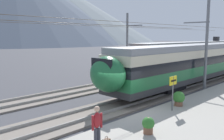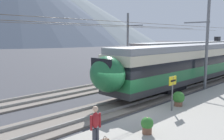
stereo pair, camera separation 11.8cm
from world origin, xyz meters
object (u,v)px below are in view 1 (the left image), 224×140
(train_far_track, at_px, (201,52))
(platform_sign, at_px, (173,85))
(potted_plant_by_shelter, at_px, (148,124))
(catenary_mast_mid, at_px, (205,40))
(potted_plant_platform_edge, at_px, (179,98))
(passenger_walking, at_px, (97,125))
(catenary_mast_far_side, at_px, (128,44))
(train_near_platform, at_px, (213,58))

(train_far_track, height_order, platform_sign, train_far_track)
(train_far_track, distance_m, potted_plant_by_shelter, 28.30)
(catenary_mast_mid, relative_size, potted_plant_platform_edge, 41.69)
(platform_sign, height_order, passenger_walking, platform_sign)
(passenger_walking, bearing_deg, train_far_track, 17.67)
(catenary_mast_far_side, height_order, platform_sign, catenary_mast_far_side)
(potted_plant_by_shelter, bearing_deg, catenary_mast_mid, 12.98)
(catenary_mast_mid, bearing_deg, potted_plant_platform_edge, -168.13)
(platform_sign, bearing_deg, catenary_mast_far_side, 52.19)
(train_far_track, height_order, potted_plant_by_shelter, train_far_track)
(catenary_mast_far_side, distance_m, potted_plant_platform_edge, 12.79)
(catenary_mast_far_side, height_order, potted_plant_platform_edge, catenary_mast_far_side)
(platform_sign, xyz_separation_m, potted_plant_by_shelter, (-3.76, -1.03, -1.07))
(passenger_walking, relative_size, potted_plant_by_shelter, 2.22)
(catenary_mast_far_side, bearing_deg, passenger_walking, -142.76)
(platform_sign, bearing_deg, catenary_mast_mid, 11.80)
(catenary_mast_mid, distance_m, passenger_walking, 14.45)
(catenary_mast_far_side, relative_size, platform_sign, 18.85)
(train_near_platform, xyz_separation_m, potted_plant_by_shelter, (-17.78, -4.48, -1.51))
(platform_sign, bearing_deg, passenger_walking, -175.55)
(catenary_mast_mid, height_order, passenger_walking, catenary_mast_mid)
(train_far_track, height_order, passenger_walking, train_far_track)
(catenary_mast_far_side, xyz_separation_m, potted_plant_by_shelter, (-11.92, -11.55, -3.04))
(train_near_platform, relative_size, passenger_walking, 19.78)
(catenary_mast_far_side, height_order, potted_plant_by_shelter, catenary_mast_far_side)
(train_far_track, distance_m, platform_sign, 24.39)
(train_far_track, bearing_deg, platform_sign, -158.92)
(catenary_mast_mid, xyz_separation_m, platform_sign, (-7.64, -1.60, -2.51))
(train_far_track, height_order, catenary_mast_far_side, catenary_mast_far_side)
(train_far_track, relative_size, potted_plant_by_shelter, 43.34)
(catenary_mast_far_side, bearing_deg, potted_plant_platform_edge, -124.28)
(catenary_mast_far_side, distance_m, potted_plant_by_shelter, 16.87)
(catenary_mast_mid, distance_m, potted_plant_by_shelter, 12.23)
(passenger_walking, xyz_separation_m, potted_plant_by_shelter, (2.57, -0.54, -0.52))
(catenary_mast_mid, bearing_deg, train_near_platform, 16.16)
(catenary_mast_mid, bearing_deg, catenary_mast_far_side, 86.66)
(train_near_platform, bearing_deg, potted_plant_platform_edge, -165.98)
(train_near_platform, bearing_deg, potted_plant_by_shelter, -165.87)
(train_far_track, xyz_separation_m, potted_plant_platform_edge, (-21.60, -8.54, -1.42))
(train_far_track, distance_m, catenary_mast_far_side, 14.77)
(catenary_mast_far_side, relative_size, passenger_walking, 22.64)
(catenary_mast_far_side, distance_m, platform_sign, 13.46)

